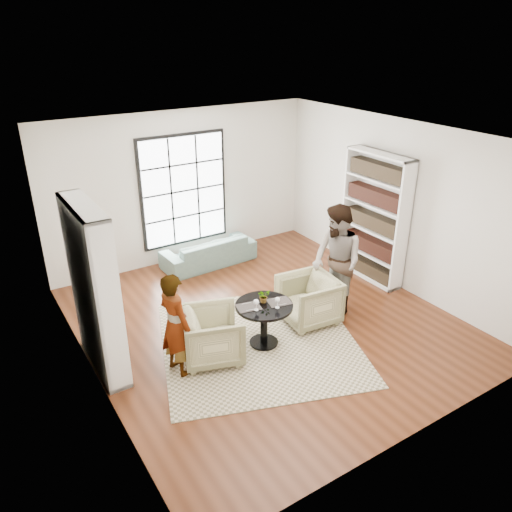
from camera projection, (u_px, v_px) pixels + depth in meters
ground at (266, 321)px, 8.16m from camera, size 6.00×6.00×0.00m
room_shell at (248, 240)px, 8.04m from camera, size 6.00×6.01×6.00m
rug at (259, 342)px, 7.62m from camera, size 3.67×3.67×0.01m
pedestal_table at (264, 316)px, 7.38m from camera, size 0.86×0.86×0.68m
sofa at (209, 251)px, 10.03m from camera, size 1.91×0.82×0.55m
armchair_left at (212, 335)px, 7.11m from camera, size 1.06×1.05×0.77m
armchair_right at (308, 300)px, 8.02m from camera, size 0.94×0.92×0.78m
person_left at (175, 325)px, 6.69m from camera, size 0.48×0.62×1.51m
person_right at (337, 261)px, 8.06m from camera, size 0.81×0.99×1.87m
placemat_left at (249, 307)px, 7.24m from camera, size 0.39×0.33×0.01m
placemat_right at (279, 302)px, 7.37m from camera, size 0.39×0.33×0.01m
cutlery_left at (249, 307)px, 7.23m from camera, size 0.18×0.24×0.01m
cutlery_right at (279, 301)px, 7.37m from camera, size 0.18×0.24×0.01m
wine_glass_left at (256, 302)px, 7.11m from camera, size 0.08×0.08×0.18m
wine_glass_right at (277, 300)px, 7.17m from camera, size 0.08×0.08×0.17m
flower_centerpiece at (264, 296)px, 7.33m from camera, size 0.20×0.18×0.20m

